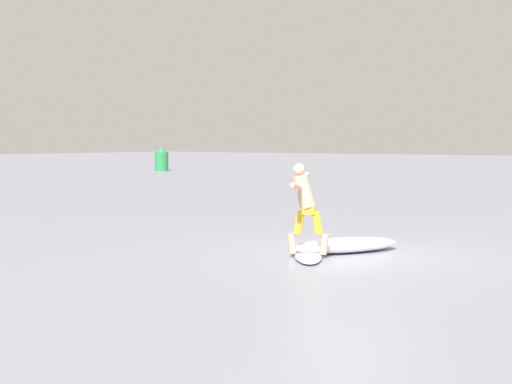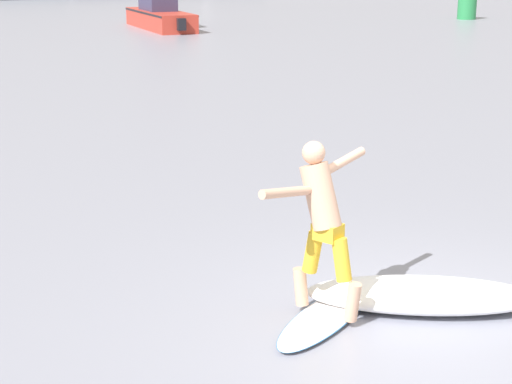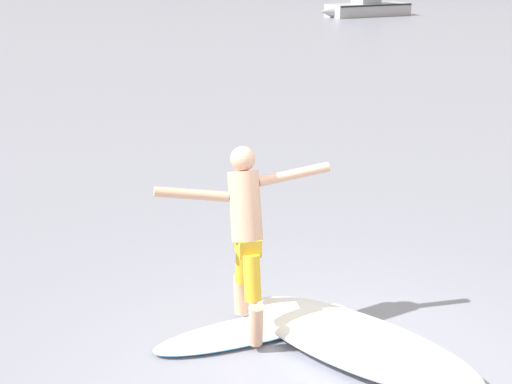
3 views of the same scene
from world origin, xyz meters
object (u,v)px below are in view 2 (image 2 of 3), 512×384
Objects in this scene: surfer at (322,214)px; fishing_boat_near_jetty at (158,14)px; channel_marker_buoy at (467,4)px; surfboard at (327,314)px.

fishing_boat_near_jetty is at bearing 71.86° from surfer.
channel_marker_buoy is at bearing 47.57° from surfer.
fishing_boat_near_jetty is 4.37× the size of channel_marker_buoy.
surfboard is 40.44m from channel_marker_buoy.
surfboard is 1.10× the size of surfer.
fishing_boat_near_jetty is (10.45, 32.13, 0.65)m from surfboard.
fishing_boat_near_jetty is at bearing 172.39° from channel_marker_buoy.
surfboard is 1.03m from surfer.
surfboard is at bearing -40.86° from surfer.
surfer is at bearing -108.14° from fishing_boat_near_jetty.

